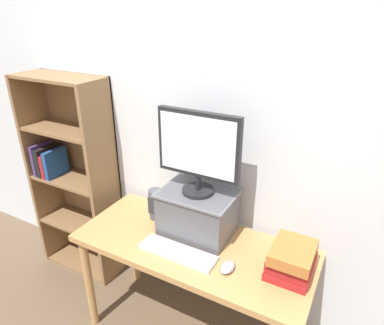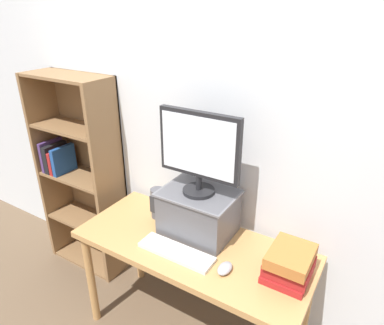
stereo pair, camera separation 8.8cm
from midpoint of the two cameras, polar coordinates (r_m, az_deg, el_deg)
The scene contains 9 objects.
back_wall at distance 1.95m, azimuth 3.96°, elevation 6.51°, with size 7.00×0.08×2.60m.
desk at distance 2.00m, azimuth -1.17°, elevation -15.40°, with size 1.32×0.56×0.71m.
bookshelf_unit at distance 2.67m, azimuth -19.98°, elevation -2.21°, with size 0.64×0.28×1.50m.
riser_box at distance 1.96m, azimuth -0.31°, elevation -8.12°, with size 0.42×0.31×0.26m.
computer_monitor at distance 1.78m, azimuth -0.36°, elevation 2.18°, with size 0.47×0.18×0.46m.
keyboard at distance 1.87m, azimuth -3.79°, elevation -14.74°, with size 0.42×0.12×0.02m.
computer_mouse at distance 1.77m, azimuth 4.49°, elevation -17.00°, with size 0.06×0.10×0.04m.
book_stack at distance 1.76m, azimuth 14.81°, elevation -15.55°, with size 0.21×0.24×0.16m.
desk_speaker at distance 2.11m, azimuth -7.28°, elevation -6.91°, with size 0.08×0.09×0.19m.
Camera 1 is at (0.73, -1.34, 1.90)m, focal length 32.00 mm.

